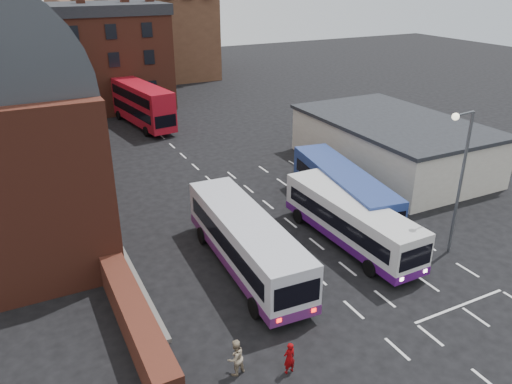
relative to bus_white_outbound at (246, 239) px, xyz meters
name	(u,v)px	position (x,y,z in m)	size (l,w,h in m)	color
ground	(344,301)	(3.14, -5.08, -1.91)	(180.00, 180.00, 0.00)	black
forecourt_wall	(136,323)	(-7.06, -3.08, -1.01)	(1.20, 10.00, 1.80)	#602B1E
cream_building	(391,143)	(18.14, 8.92, 0.25)	(10.40, 16.40, 4.25)	beige
brick_terrace	(71,65)	(-2.86, 40.92, 3.59)	(22.00, 10.00, 11.00)	brown
castle_keep	(130,36)	(9.14, 60.92, 4.09)	(22.00, 22.00, 12.00)	brown
bus_white_outbound	(246,239)	(0.00, 0.00, 0.00)	(3.42, 11.97, 3.23)	silver
bus_white_inbound	(350,218)	(6.93, -0.33, -0.16)	(2.92, 10.90, 2.96)	silver
bus_blue	(343,188)	(9.14, 3.50, -0.06)	(4.40, 11.78, 3.14)	navy
bus_red_double	(142,104)	(2.55, 30.78, 0.50)	(4.13, 11.60, 4.54)	#AA1121
street_lamp	(460,171)	(11.43, -3.92, 3.41)	(1.79, 0.46, 8.82)	#52565C
pedestrian_red	(289,358)	(-1.92, -8.07, -1.14)	(0.56, 0.37, 1.53)	#770406
pedestrian_beige	(236,358)	(-3.95, -7.11, -1.06)	(0.82, 0.64, 1.69)	tan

